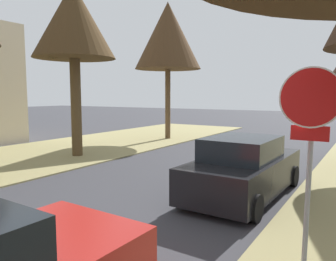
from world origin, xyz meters
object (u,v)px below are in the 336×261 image
stop_sign_far (310,130)px  parked_sedan_black (244,169)px  street_tree_left_mid_b (73,23)px  street_tree_left_far (168,36)px

stop_sign_far → parked_sedan_black: 4.40m
street_tree_left_mid_b → street_tree_left_far: (0.34, 6.80, 0.41)m
stop_sign_far → street_tree_left_mid_b: (-10.07, 5.19, 3.42)m
street_tree_left_far → parked_sedan_black: street_tree_left_far is taller
stop_sign_far → street_tree_left_far: (-9.73, 11.99, 3.83)m
stop_sign_far → street_tree_left_mid_b: bearing=152.7°
stop_sign_far → street_tree_left_far: bearing=129.1°
stop_sign_far → street_tree_left_mid_b: 11.83m
street_tree_left_far → parked_sedan_black: bearing=-47.9°
stop_sign_far → street_tree_left_far: street_tree_left_far is taller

